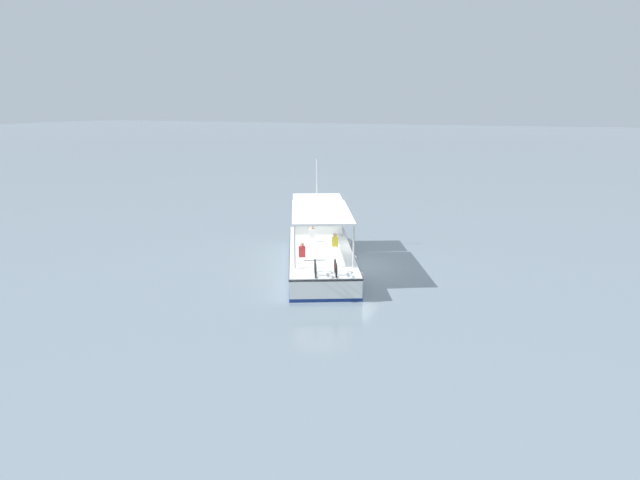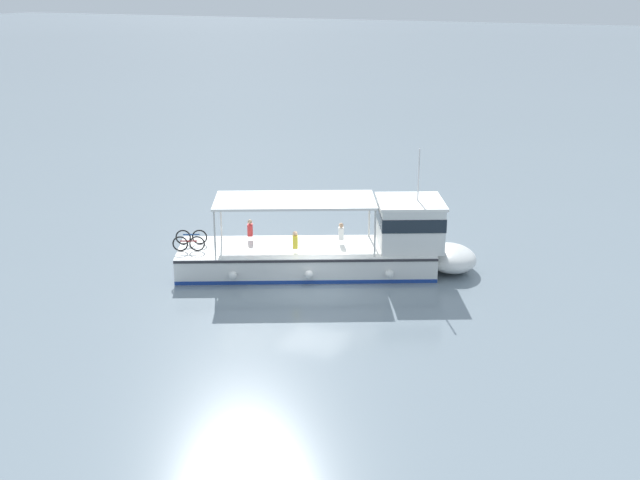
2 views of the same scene
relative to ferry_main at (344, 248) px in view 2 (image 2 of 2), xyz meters
The scene contains 2 objects.
ground_plane 2.35m from the ferry_main, 78.82° to the left, with size 400.00×400.00×0.00m, color gray.
ferry_main is the anchor object (origin of this frame).
Camera 2 is at (-12.70, 28.18, 12.06)m, focal length 45.43 mm.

